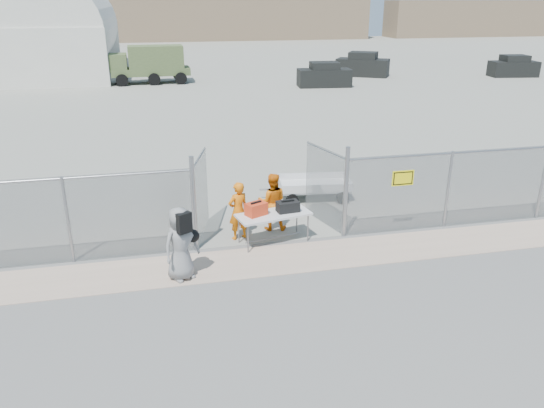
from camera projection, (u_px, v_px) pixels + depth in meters
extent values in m
plane|color=#555555|center=(291.00, 279.00, 12.23)|extent=(160.00, 160.00, 0.00)
cube|color=gray|center=(181.00, 68.00, 50.48)|extent=(160.00, 80.00, 0.01)
cube|color=tan|center=(281.00, 259.00, 13.14)|extent=(44.00, 1.60, 0.01)
cube|color=red|center=(256.00, 209.00, 13.65)|extent=(0.62, 0.54, 0.33)
cube|color=black|center=(288.00, 206.00, 13.89)|extent=(0.61, 0.40, 0.28)
imported|color=orange|center=(238.00, 211.00, 14.01)|extent=(0.68, 0.57, 1.60)
imported|color=orange|center=(272.00, 202.00, 14.61)|extent=(0.90, 0.76, 1.63)
imported|color=gray|center=(181.00, 244.00, 11.96)|extent=(1.01, 0.90, 1.74)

